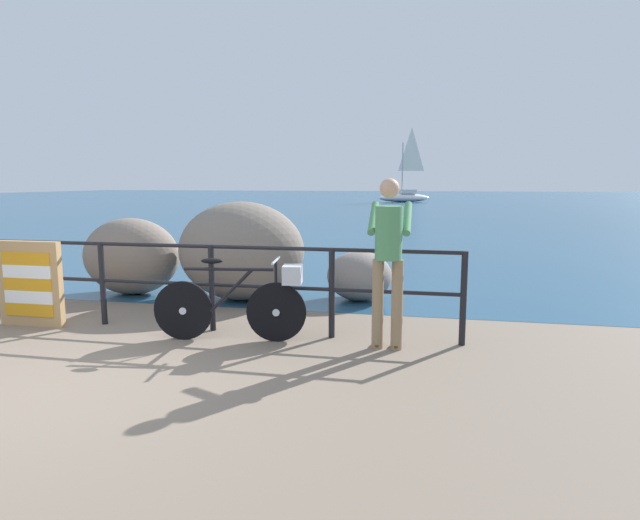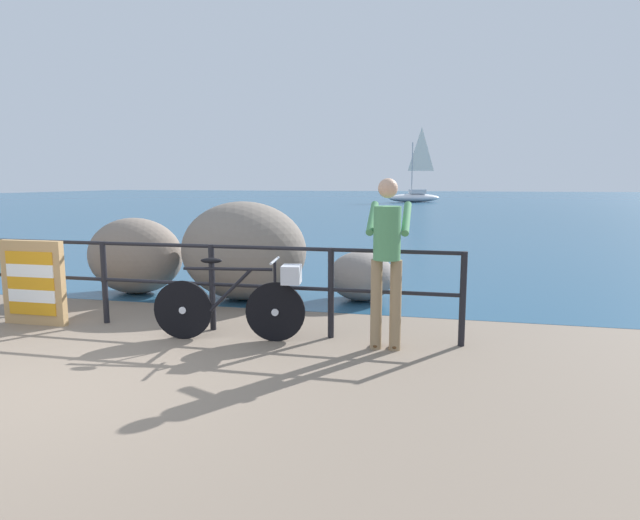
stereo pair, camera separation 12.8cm
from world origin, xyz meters
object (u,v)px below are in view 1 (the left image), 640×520
Objects in this scene: person_at_railing at (388,255)px; breakwater_boulder_right at (359,276)px; breakwater_boulder_left at (131,256)px; sailboat at (405,194)px; bicycle at (243,300)px; breakwater_boulder_main at (241,251)px; folded_deckchair_stack at (30,284)px.

person_at_railing is 2.44m from breakwater_boulder_right.
breakwater_boulder_left reaches higher than breakwater_boulder_right.
breakwater_boulder_right is at bearing 4.47° from breakwater_boulder_left.
breakwater_boulder_right is 38.38m from sailboat.
breakwater_boulder_left reaches higher than bicycle.
sailboat is (0.43, 38.66, -0.02)m from breakwater_boulder_main.
breakwater_boulder_main is (-0.74, 2.03, 0.26)m from bicycle.
breakwater_boulder_main is 1.82m from breakwater_boulder_left.
bicycle is 2.17m from breakwater_boulder_main.
breakwater_boulder_right is 0.16× the size of sailboat.
breakwater_boulder_right is at bearing 31.29° from folded_deckchair_stack.
breakwater_boulder_left is at bearing 65.88° from sailboat.
bicycle is at bearing -112.76° from breakwater_boulder_right.
person_at_railing is at bearing -0.33° from folded_deckchair_stack.
person_at_railing is 1.16× the size of breakwater_boulder_left.
person_at_railing reaches higher than breakwater_boulder_left.
sailboat is at bearing 1.81° from person_at_railing.
folded_deckchair_stack is at bearing -148.71° from breakwater_boulder_right.
breakwater_boulder_main reaches higher than breakwater_boulder_left.
person_at_railing is 40.68m from sailboat.
sailboat is at bearing 82.73° from bicycle.
sailboat is at bearing 89.36° from breakwater_boulder_main.
breakwater_boulder_main is at bearing 68.57° from sailboat.
breakwater_boulder_left is (-2.56, 2.05, 0.13)m from bicycle.
person_at_railing reaches higher than bicycle.
breakwater_boulder_main is at bearing 48.77° from person_at_railing.
breakwater_boulder_left is 1.60× the size of breakwater_boulder_right.
folded_deckchair_stack is (-2.73, 0.08, 0.06)m from bicycle.
sailboat is (-0.32, 40.69, 0.24)m from bicycle.
person_at_railing is 4.33m from folded_deckchair_stack.
bicycle is 3.28m from breakwater_boulder_left.
folded_deckchair_stack is at bearing 170.69° from bicycle.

